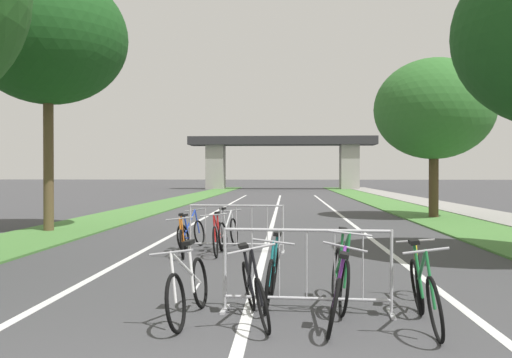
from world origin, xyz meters
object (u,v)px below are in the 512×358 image
tree_right_pine_far (434,109)px  bicycle_black_2 (254,290)px  bicycle_silver_7 (228,232)px  bicycle_red_9 (218,237)px  bicycle_green_0 (340,276)px  crowd_barrier_second (236,229)px  bicycle_yellow_1 (418,279)px  crowd_barrier_nearest (307,271)px  bicycle_blue_6 (191,233)px  tree_left_pine_near (48,38)px  bicycle_teal_3 (272,276)px  bicycle_white_4 (188,288)px  bicycle_purple_5 (336,294)px  bicycle_green_10 (425,293)px  bicycle_orange_8 (183,239)px

tree_right_pine_far → bicycle_black_2: 16.43m
bicycle_silver_7 → bicycle_red_9: size_ratio=1.08×
bicycle_green_0 → crowd_barrier_second: bearing=-68.8°
bicycle_yellow_1 → bicycle_silver_7: bearing=134.8°
crowd_barrier_nearest → bicycle_blue_6: size_ratio=1.33×
tree_left_pine_near → crowd_barrier_nearest: tree_left_pine_near is taller
bicycle_black_2 → bicycle_green_0: bearing=-156.4°
bicycle_green_0 → bicycle_black_2: bicycle_green_0 is taller
bicycle_yellow_1 → bicycle_teal_3: 1.92m
bicycle_white_4 → bicycle_blue_6: 5.95m
bicycle_purple_5 → bicycle_green_10: size_ratio=0.93×
bicycle_blue_6 → bicycle_silver_7: 0.86m
crowd_barrier_second → bicycle_green_0: bicycle_green_0 is taller
bicycle_teal_3 → bicycle_silver_7: 5.32m
bicycle_orange_8 → bicycle_green_10: size_ratio=0.95×
crowd_barrier_second → bicycle_green_0: (1.81, -4.67, -0.12)m
tree_left_pine_near → crowd_barrier_nearest: (7.30, -8.70, -5.24)m
bicycle_white_4 → tree_left_pine_near: bearing=-52.5°
bicycle_blue_6 → bicycle_black_2: bearing=-61.4°
bicycle_green_0 → bicycle_teal_3: 0.90m
bicycle_black_2 → bicycle_blue_6: 6.21m
bicycle_black_2 → bicycle_white_4: size_ratio=0.94×
tree_right_pine_far → bicycle_red_9: tree_right_pine_far is taller
bicycle_orange_8 → bicycle_red_9: bicycle_red_9 is taller
bicycle_purple_5 → bicycle_black_2: bearing=179.2°
crowd_barrier_second → bicycle_silver_7: size_ratio=1.23×
bicycle_yellow_1 → bicycle_white_4: 3.01m
bicycle_teal_3 → tree_right_pine_far: bearing=-110.2°
bicycle_white_4 → bicycle_silver_7: size_ratio=1.00×
bicycle_black_2 → bicycle_teal_3: bicycle_black_2 is taller
crowd_barrier_nearest → tree_right_pine_far: bearing=69.1°
bicycle_teal_3 → bicycle_yellow_1: bearing=-176.5°
bicycle_green_10 → bicycle_green_0: bearing=-42.5°
tree_left_pine_near → crowd_barrier_nearest: bearing=-50.0°
tree_left_pine_near → bicycle_green_10: bearing=-47.1°
bicycle_green_0 → bicycle_white_4: 2.00m
bicycle_green_0 → bicycle_red_9: (-2.17, 4.30, -0.02)m
bicycle_green_0 → bicycle_purple_5: 0.94m
crowd_barrier_nearest → bicycle_purple_5: 0.67m
crowd_barrier_second → bicycle_green_10: bearing=-64.5°
bicycle_purple_5 → bicycle_blue_6: bearing=121.6°
bicycle_orange_8 → bicycle_green_10: bicycle_green_10 is taller
tree_left_pine_near → bicycle_white_4: tree_left_pine_near is taller
crowd_barrier_nearest → bicycle_blue_6: bearing=114.0°
bicycle_silver_7 → bicycle_green_10: (2.90, -6.17, 0.02)m
bicycle_yellow_1 → bicycle_orange_8: bearing=148.0°
tree_right_pine_far → bicycle_teal_3: bearing=-113.1°
bicycle_green_10 → bicycle_purple_5: bearing=5.5°
bicycle_purple_5 → bicycle_silver_7: bearing=114.3°
bicycle_black_2 → bicycle_silver_7: bearing=-93.6°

